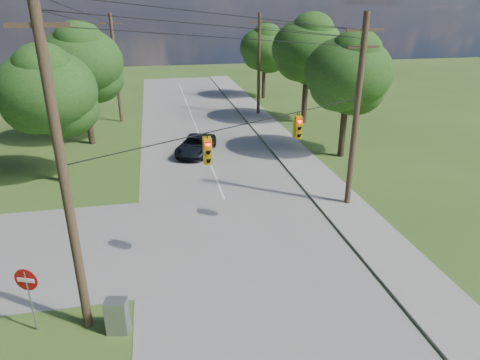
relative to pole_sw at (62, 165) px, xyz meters
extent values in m
plane|color=#38541C|center=(4.60, -0.40, -6.23)|extent=(140.00, 140.00, 0.00)
cube|color=gray|center=(6.60, 4.60, -6.21)|extent=(10.00, 100.00, 0.03)
cube|color=gray|center=(13.30, 4.60, -6.17)|extent=(2.60, 100.00, 0.12)
cylinder|color=brown|center=(0.00, 0.00, -0.23)|extent=(0.32, 0.32, 12.00)
cube|color=brown|center=(0.00, 0.00, 4.07)|extent=(1.70, 0.12, 0.14)
cylinder|color=brown|center=(13.50, 7.60, -0.98)|extent=(0.32, 0.32, 10.50)
cube|color=brown|center=(13.50, 7.60, 3.37)|extent=(2.00, 0.12, 0.14)
cube|color=brown|center=(13.50, 7.60, 2.57)|extent=(1.70, 0.12, 0.14)
cylinder|color=brown|center=(13.50, 29.60, -1.23)|extent=(0.32, 0.32, 10.00)
cube|color=brown|center=(13.50, 29.60, 2.87)|extent=(2.00, 0.12, 0.14)
cylinder|color=brown|center=(-0.40, 29.60, -1.23)|extent=(0.32, 0.32, 10.00)
cube|color=brown|center=(-0.40, 29.60, 2.87)|extent=(2.00, 0.12, 0.14)
cylinder|color=black|center=(6.75, 3.80, 4.12)|extent=(13.52, 7.63, 1.53)
cylinder|color=black|center=(6.75, 3.80, 3.72)|extent=(13.52, 7.63, 1.53)
cylinder|color=black|center=(6.75, 3.80, 3.32)|extent=(13.52, 7.63, 1.53)
cylinder|color=black|center=(13.50, 18.60, 3.12)|extent=(0.03, 22.00, 0.53)
cylinder|color=black|center=(-0.20, 14.80, 3.87)|extent=(0.43, 29.60, 2.03)
cylinder|color=black|center=(13.50, 18.60, 2.72)|extent=(0.03, 22.00, 0.53)
cylinder|color=black|center=(-0.20, 14.80, 3.47)|extent=(0.43, 29.60, 2.03)
cylinder|color=black|center=(6.75, 3.80, -0.03)|extent=(13.52, 7.63, 0.04)
cube|color=#CE990C|center=(4.86, 2.62, -0.75)|extent=(0.32, 0.22, 1.05)
sphere|color=#FF0C05|center=(4.86, 2.48, -0.40)|extent=(0.17, 0.17, 0.17)
cube|color=#CE990C|center=(4.86, 2.86, -0.75)|extent=(0.32, 0.22, 1.05)
sphere|color=#FF0C05|center=(4.86, 3.00, -0.40)|extent=(0.17, 0.17, 0.17)
cube|color=#CE990C|center=(9.45, 5.20, -0.75)|extent=(0.32, 0.22, 1.05)
sphere|color=#FF0C05|center=(9.45, 5.06, -0.40)|extent=(0.17, 0.17, 0.17)
cube|color=#CE990C|center=(9.45, 5.44, -0.75)|extent=(0.32, 0.22, 1.05)
sphere|color=#FF0C05|center=(9.45, 5.58, -0.40)|extent=(0.17, 0.17, 0.17)
cylinder|color=#402E20|center=(-3.40, 14.60, -4.65)|extent=(0.45, 0.45, 3.15)
ellipsoid|color=#1C4815|center=(-3.40, 14.60, -0.29)|extent=(6.00, 6.00, 4.92)
cylinder|color=#402E20|center=(-2.40, 22.60, -4.48)|extent=(0.50, 0.50, 3.50)
ellipsoid|color=#1C4815|center=(-2.40, 22.60, 0.37)|extent=(6.40, 6.40, 5.25)
cylinder|color=#402E20|center=(-4.40, 32.60, -4.57)|extent=(0.48, 0.47, 3.32)
ellipsoid|color=#1C4815|center=(-4.40, 32.60, 0.04)|extent=(6.00, 6.00, 4.92)
cylinder|color=#402E20|center=(16.60, 15.60, -4.57)|extent=(0.48, 0.48, 3.32)
ellipsoid|color=#1C4815|center=(16.60, 15.60, 0.04)|extent=(6.20, 6.20, 5.08)
cylinder|color=#402E20|center=(17.10, 25.60, -4.39)|extent=(0.52, 0.52, 3.67)
ellipsoid|color=#1C4815|center=(17.10, 25.60, 0.70)|extent=(6.60, 6.60, 5.41)
cylinder|color=#402E20|center=(16.10, 37.60, -4.65)|extent=(0.45, 0.45, 3.15)
ellipsoid|color=#1C4815|center=(16.10, 37.60, -0.29)|extent=(5.80, 5.80, 4.76)
imported|color=black|center=(5.81, 18.26, -5.51)|extent=(3.93, 5.44, 1.38)
cube|color=gray|center=(1.10, -0.55, -5.56)|extent=(0.83, 0.67, 1.34)
cylinder|color=gray|center=(-1.79, 0.11, -4.98)|extent=(0.07, 0.07, 2.49)
cylinder|color=#BC0D0D|center=(-1.79, 0.11, -4.08)|extent=(0.82, 0.33, 0.86)
cube|color=white|center=(-1.79, 0.08, -4.08)|extent=(0.59, 0.25, 0.15)
camera|label=1|loc=(2.97, -13.19, 4.64)|focal=32.00mm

